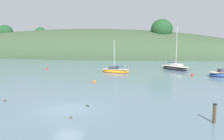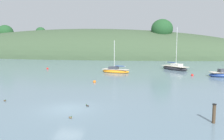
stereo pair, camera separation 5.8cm
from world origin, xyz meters
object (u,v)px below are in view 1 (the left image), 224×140
duck_trailing (88,106)px  jetty_piling (214,113)px  mooring_buoy_outer (95,82)px  duck_lead (71,118)px  sailboat_white_near (175,68)px  mooring_buoy_channel (47,69)px  mooring_buoy_inner (192,75)px  duck_lone_left (5,101)px  sailboat_red_portside (115,71)px

duck_trailing → jetty_piling: size_ratio=0.27×
mooring_buoy_outer → duck_lead: bearing=-80.8°
sailboat_white_near → mooring_buoy_channel: size_ratio=17.72×
mooring_buoy_outer → mooring_buoy_inner: same height
mooring_buoy_outer → mooring_buoy_channel: 21.39m
mooring_buoy_channel → mooring_buoy_inner: size_ratio=1.00×
sailboat_white_near → duck_lone_left: size_ratio=23.44×
mooring_buoy_channel → duck_trailing: (18.22, -27.42, -0.07)m
sailboat_white_near → mooring_buoy_outer: (-13.05, -19.31, -0.30)m
mooring_buoy_outer → duck_lone_left: (-5.95, -12.40, -0.07)m
sailboat_white_near → mooring_buoy_inner: size_ratio=17.72×
sailboat_red_portside → mooring_buoy_channel: 16.59m
mooring_buoy_channel → jetty_piling: (28.74, -29.87, 0.62)m
mooring_buoy_inner → duck_trailing: bearing=-118.9°
mooring_buoy_channel → jetty_piling: 41.46m
duck_lead → jetty_piling: bearing=5.6°
sailboat_white_near → mooring_buoy_channel: (-28.40, -4.42, -0.30)m
duck_trailing → mooring_buoy_inner: bearing=61.1°
sailboat_red_portside → duck_lone_left: (-6.93, -24.38, -0.31)m
duck_trailing → duck_lone_left: bearing=179.2°
sailboat_red_portside → mooring_buoy_inner: 14.58m
sailboat_white_near → duck_lead: (-10.46, -35.35, -0.37)m
mooring_buoy_channel → duck_lead: 35.76m
mooring_buoy_outer → mooring_buoy_channel: size_ratio=1.00×
sailboat_red_portside → mooring_buoy_inner: sailboat_red_portside is taller
sailboat_white_near → duck_lone_left: (-19.00, -31.71, -0.37)m
sailboat_red_portside → duck_lone_left: bearing=-105.9°
sailboat_white_near → mooring_buoy_outer: size_ratio=17.72×
sailboat_white_near → mooring_buoy_inner: sailboat_white_near is taller
duck_lead → mooring_buoy_inner: bearing=64.0°
mooring_buoy_inner → sailboat_white_near: bearing=105.1°
mooring_buoy_inner → duck_trailing: size_ratio=1.35×
mooring_buoy_inner → duck_lone_left: mooring_buoy_inner is taller
duck_lone_left → sailboat_red_portside: bearing=74.1°
duck_lead → jetty_piling: (10.80, 1.06, 0.69)m
duck_lead → sailboat_white_near: bearing=73.5°
mooring_buoy_channel → duck_lead: bearing=-59.9°
mooring_buoy_channel → sailboat_white_near: bearing=8.8°
sailboat_red_portside → sailboat_white_near: bearing=31.3°
duck_trailing → jetty_piling: bearing=-13.1°
mooring_buoy_outer → jetty_piling: 20.10m
mooring_buoy_outer → duck_trailing: bearing=-77.1°
sailboat_white_near → mooring_buoy_channel: sailboat_white_near is taller
sailboat_white_near → duck_lead: sailboat_white_near is taller
mooring_buoy_inner → mooring_buoy_channel: bearing=171.6°
sailboat_white_near → jetty_piling: (0.34, -34.29, 0.32)m
sailboat_white_near → duck_trailing: (-10.18, -31.84, -0.37)m
mooring_buoy_outer → duck_lone_left: 13.76m
duck_trailing → sailboat_red_portside: bearing=94.4°
duck_lead → duck_trailing: size_ratio=0.97×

